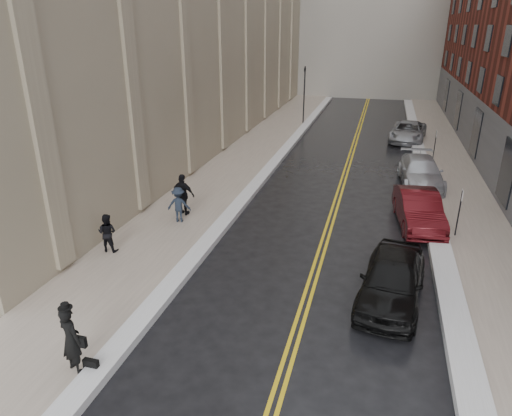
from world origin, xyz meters
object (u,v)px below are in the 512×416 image
Objects in this scene: pedestrian_a at (107,233)px; pedestrian_main at (71,339)px; pedestrian_c at (183,195)px; car_black at (392,279)px; car_silver_near at (421,172)px; car_maroon at (418,209)px; pedestrian_b at (179,205)px; car_silver_far at (408,132)px.

pedestrian_main is at bearing 111.13° from pedestrian_a.
pedestrian_main is at bearing 103.81° from pedestrian_c.
car_black is at bearing 158.75° from pedestrian_c.
pedestrian_c reaches higher than car_black.
car_silver_near is at bearing -139.09° from pedestrian_c.
pedestrian_main is at bearing -137.03° from car_black.
pedestrian_a is at bearing -175.47° from car_black.
car_black is 0.89× the size of car_silver_near.
pedestrian_a is (-2.93, 6.27, -0.17)m from pedestrian_main.
car_maroon is at bearing -98.34° from car_silver_near.
pedestrian_main reaches higher than car_black.
car_black is at bearing 173.56° from pedestrian_a.
pedestrian_b is (-10.59, -2.78, 0.18)m from car_maroon.
pedestrian_c is (-0.14, 0.83, 0.17)m from pedestrian_b.
pedestrian_b reaches higher than car_black.
pedestrian_b is at bearing 164.20° from car_black.
pedestrian_c is at bearing -148.77° from car_silver_near.
pedestrian_a is (-12.10, -6.27, 0.14)m from car_maroon.
car_silver_far is (-0.35, 10.95, -0.02)m from car_silver_near.
car_maroon is 13.63m from pedestrian_a.
pedestrian_main reaches higher than car_silver_far.
car_silver_far is (0.08, 16.96, -0.04)m from car_maroon.
car_maroon is 6.02m from car_silver_near.
pedestrian_main is 6.93m from pedestrian_a.
pedestrian_c reaches higher than car_maroon.
car_black is 0.88× the size of car_silver_far.
car_maroon is 15.55m from pedestrian_main.
car_maroon is 0.88× the size of car_silver_far.
car_black is at bearing -107.27° from car_maroon.
pedestrian_b is 0.86m from pedestrian_c.
car_maroon is at bearing -107.04° from pedestrian_main.
pedestrian_main reaches higher than car_silver_near.
car_silver_far is (1.25, 23.72, -0.06)m from car_black.
pedestrian_c is (-10.74, -1.96, 0.35)m from car_maroon.
car_maroon is at bearing -82.92° from car_silver_far.
pedestrian_c is at bearing 160.42° from car_black.
pedestrian_main is at bearing -121.62° from car_silver_near.
pedestrian_c is (-10.81, -18.92, 0.39)m from car_silver_far.
pedestrian_a is at bearing 77.86° from pedestrian_c.
car_maroon is 16.96m from car_silver_far.
car_maroon is 10.95m from pedestrian_b.
car_black is 10.94m from pedestrian_a.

